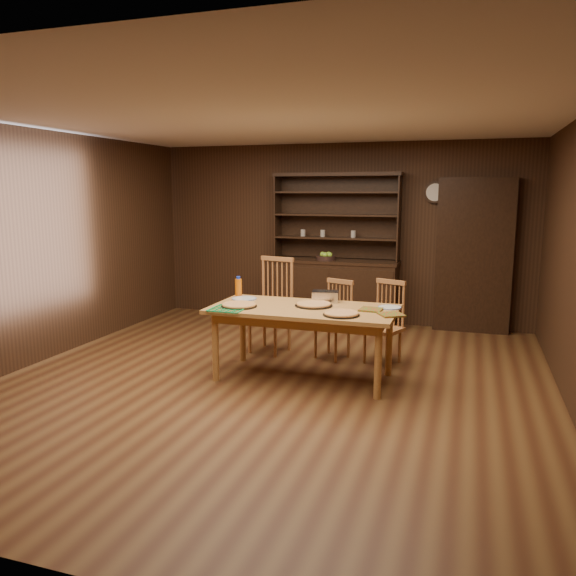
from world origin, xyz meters
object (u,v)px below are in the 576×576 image
(china_hutch, at_px, (334,283))
(chair_left, at_px, (273,301))
(juice_bottle, at_px, (239,287))
(dining_table, at_px, (304,315))
(chair_right, at_px, (386,319))
(chair_center, at_px, (336,317))

(china_hutch, relative_size, chair_left, 1.92)
(china_hutch, xyz_separation_m, juice_bottle, (-0.60, -2.13, 0.26))
(dining_table, height_order, chair_right, chair_right)
(chair_left, xyz_separation_m, chair_center, (0.79, -0.04, -0.13))
(china_hutch, height_order, juice_bottle, china_hutch)
(china_hutch, xyz_separation_m, chair_left, (-0.38, -1.58, 0.01))
(china_hutch, height_order, chair_center, china_hutch)
(chair_center, bearing_deg, juice_bottle, -132.57)
(chair_right, distance_m, juice_bottle, 1.70)
(chair_left, bearing_deg, juice_bottle, -100.71)
(chair_center, distance_m, chair_right, 0.59)
(chair_right, bearing_deg, juice_bottle, -141.46)
(chair_left, bearing_deg, dining_table, -42.70)
(chair_right, relative_size, juice_bottle, 4.09)
(china_hutch, distance_m, chair_right, 1.92)
(china_hutch, height_order, chair_left, china_hutch)
(chair_left, bearing_deg, chair_right, 8.75)
(chair_left, height_order, juice_bottle, chair_left)
(chair_center, xyz_separation_m, chair_right, (0.59, -0.01, 0.01))
(dining_table, bearing_deg, chair_right, 48.87)
(china_hutch, distance_m, dining_table, 2.48)
(chair_center, xyz_separation_m, juice_bottle, (-1.00, -0.50, 0.38))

